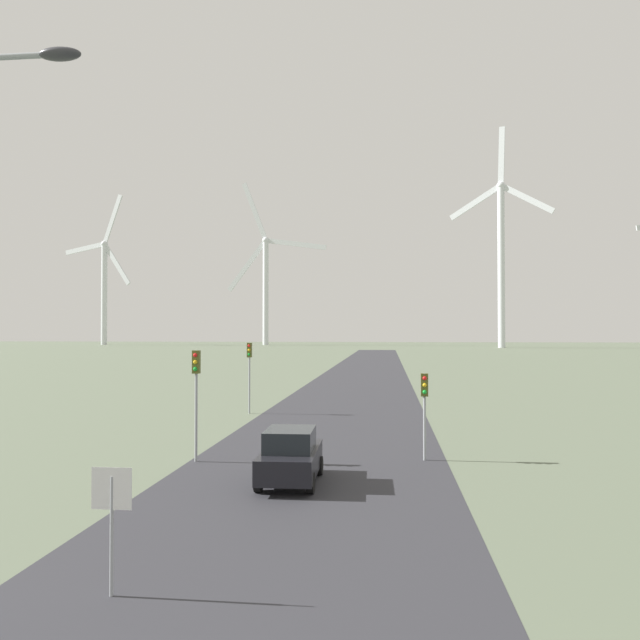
% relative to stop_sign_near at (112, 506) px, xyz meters
% --- Properties ---
extents(road_surface, '(10.00, 240.00, 0.01)m').
position_rel_stop_sign_near_xyz_m(road_surface, '(2.57, 41.13, -1.71)').
color(road_surface, '#2D2D33').
rests_on(road_surface, ground).
extents(stop_sign_near, '(0.81, 0.07, 2.46)m').
position_rel_stop_sign_near_xyz_m(stop_sign_near, '(0.00, 0.00, 0.00)').
color(stop_sign_near, '#93999E').
rests_on(stop_sign_near, ground).
extents(traffic_light_post_near_left, '(0.28, 0.34, 4.33)m').
position_rel_stop_sign_near_xyz_m(traffic_light_post_near_left, '(-2.15, 12.16, 1.44)').
color(traffic_light_post_near_left, '#93999E').
rests_on(traffic_light_post_near_left, ground).
extents(traffic_light_post_near_right, '(0.28, 0.34, 3.41)m').
position_rel_stop_sign_near_xyz_m(traffic_light_post_near_right, '(6.72, 13.38, 0.79)').
color(traffic_light_post_near_right, '#93999E').
rests_on(traffic_light_post_near_right, ground).
extents(traffic_light_post_mid_left, '(0.28, 0.33, 4.37)m').
position_rel_stop_sign_near_xyz_m(traffic_light_post_mid_left, '(-3.22, 26.37, 1.47)').
color(traffic_light_post_mid_left, '#93999E').
rests_on(traffic_light_post_mid_left, ground).
extents(car_approaching, '(1.90, 4.14, 1.83)m').
position_rel_stop_sign_near_xyz_m(car_approaching, '(2.04, 9.13, -0.81)').
color(car_approaching, black).
rests_on(car_approaching, ground).
extents(wind_turbine_far_left, '(30.97, 10.30, 57.31)m').
position_rel_stop_sign_near_xyz_m(wind_turbine_far_left, '(-102.59, 216.87, 22.88)').
color(wind_turbine_far_left, silver).
rests_on(wind_turbine_far_left, ground).
extents(wind_turbine_left, '(39.32, 6.08, 62.78)m').
position_rel_stop_sign_near_xyz_m(wind_turbine_left, '(-40.90, 223.00, 24.20)').
color(wind_turbine_left, silver).
rests_on(wind_turbine_left, ground).
extents(wind_turbine_center, '(30.28, 14.45, 69.96)m').
position_rel_stop_sign_near_xyz_m(wind_turbine_center, '(41.20, 189.61, 29.33)').
color(wind_turbine_center, silver).
rests_on(wind_turbine_center, ground).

